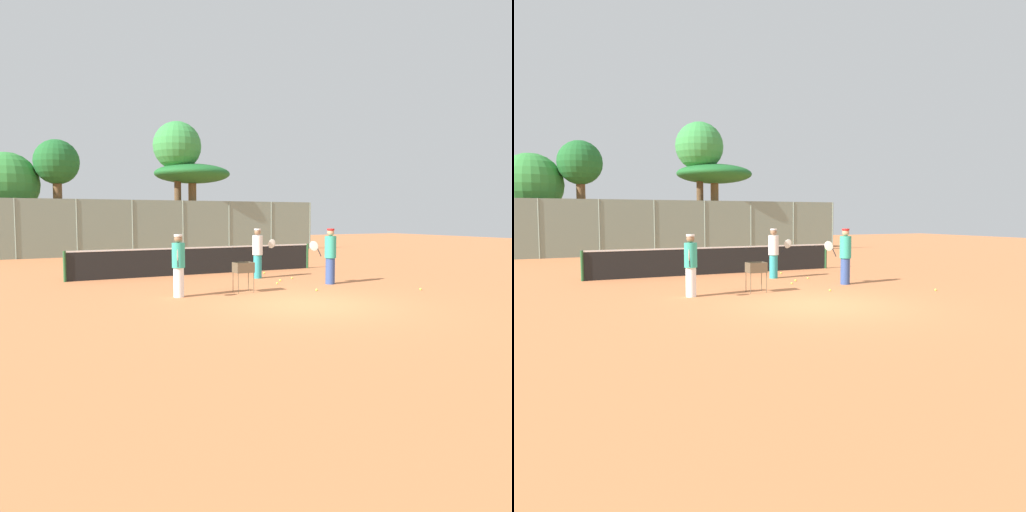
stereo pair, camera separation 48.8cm
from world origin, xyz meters
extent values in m
plane|color=#C67242|center=(0.00, 0.00, 0.00)|extent=(80.00, 80.00, 0.00)
cylinder|color=#26592D|center=(-4.97, 7.56, 0.54)|extent=(0.10, 0.10, 1.07)
cylinder|color=#26592D|center=(4.97, 7.56, 0.54)|extent=(0.10, 0.10, 1.07)
cube|color=black|center=(0.00, 7.56, 0.51)|extent=(9.95, 0.01, 1.01)
cube|color=white|center=(0.00, 7.56, 1.04)|extent=(9.95, 0.02, 0.06)
cylinder|color=gray|center=(-6.14, 18.37, 1.61)|extent=(0.08, 0.08, 3.21)
cylinder|color=gray|center=(-3.07, 18.37, 1.61)|extent=(0.08, 0.08, 3.21)
cylinder|color=gray|center=(0.00, 18.37, 1.61)|extent=(0.08, 0.08, 3.21)
cylinder|color=gray|center=(3.07, 18.37, 1.61)|extent=(0.08, 0.08, 3.21)
cylinder|color=gray|center=(6.14, 18.37, 1.61)|extent=(0.08, 0.08, 3.21)
cylinder|color=gray|center=(9.22, 18.37, 1.61)|extent=(0.08, 0.08, 3.21)
cylinder|color=gray|center=(12.29, 18.37, 1.61)|extent=(0.08, 0.08, 3.21)
cube|color=gray|center=(0.00, 18.37, 1.61)|extent=(24.58, 0.01, 3.21)
cylinder|color=brown|center=(-3.86, 20.02, 2.29)|extent=(0.50, 0.50, 4.58)
sphere|color=#1E6028|center=(-3.86, 20.02, 5.34)|extent=(2.53, 2.53, 2.53)
cylinder|color=brown|center=(-6.43, 20.97, 1.51)|extent=(0.32, 0.32, 3.01)
sphere|color=#338438|center=(-6.43, 20.97, 4.08)|extent=(3.56, 3.56, 3.56)
cylinder|color=brown|center=(4.37, 20.24, 2.20)|extent=(0.52, 0.52, 4.39)
ellipsoid|color=#1E6028|center=(4.37, 20.24, 5.00)|extent=(4.89, 4.89, 1.22)
cylinder|color=brown|center=(3.31, 20.05, 2.89)|extent=(0.43, 0.43, 5.78)
sphere|color=#388E42|center=(3.31, 20.05, 6.70)|extent=(3.05, 3.05, 3.05)
cylinder|color=#334C8C|center=(2.84, 2.93, 0.44)|extent=(0.31, 0.31, 0.87)
cylinder|color=teal|center=(2.84, 2.93, 1.24)|extent=(0.38, 0.38, 0.73)
sphere|color=tan|center=(2.84, 2.93, 1.72)|extent=(0.24, 0.24, 0.24)
cylinder|color=red|center=(2.84, 2.93, 1.82)|extent=(0.25, 0.25, 0.06)
cylinder|color=black|center=(2.50, 3.08, 1.06)|extent=(0.15, 0.09, 0.27)
ellipsoid|color=silver|center=(2.33, 3.15, 1.28)|extent=(0.38, 0.19, 0.43)
cylinder|color=teal|center=(1.41, 5.43, 0.43)|extent=(0.30, 0.30, 0.86)
cylinder|color=white|center=(1.41, 5.43, 1.21)|extent=(0.37, 0.37, 0.71)
sphere|color=#8C6647|center=(1.41, 5.43, 1.68)|extent=(0.23, 0.23, 0.23)
cylinder|color=white|center=(1.41, 5.43, 1.78)|extent=(0.24, 0.24, 0.06)
cylinder|color=black|center=(1.77, 5.37, 1.03)|extent=(0.15, 0.05, 0.27)
ellipsoid|color=silver|center=(1.95, 5.35, 1.25)|extent=(0.40, 0.09, 0.43)
cylinder|color=white|center=(-2.53, 2.65, 0.42)|extent=(0.29, 0.29, 0.83)
cylinder|color=teal|center=(-2.53, 2.65, 1.18)|extent=(0.36, 0.36, 0.69)
sphere|color=#8C6647|center=(-2.53, 2.65, 1.63)|extent=(0.22, 0.22, 0.22)
cylinder|color=white|center=(-2.53, 2.65, 1.73)|extent=(0.24, 0.24, 0.06)
cylinder|color=black|center=(-2.66, 2.31, 1.00)|extent=(0.08, 0.15, 0.27)
ellipsoid|color=silver|center=(-2.73, 2.14, 1.22)|extent=(0.17, 0.38, 0.43)
cylinder|color=brown|center=(-0.82, 2.38, 0.30)|extent=(0.02, 0.02, 0.60)
cylinder|color=brown|center=(-0.31, 2.38, 0.30)|extent=(0.02, 0.02, 0.60)
cylinder|color=brown|center=(-0.82, 2.74, 0.30)|extent=(0.02, 0.02, 0.60)
cylinder|color=brown|center=(-0.31, 2.74, 0.30)|extent=(0.02, 0.02, 0.60)
cube|color=brown|center=(-0.56, 2.56, 0.61)|extent=(0.55, 0.40, 0.01)
cube|color=brown|center=(-0.56, 2.36, 0.75)|extent=(0.55, 0.01, 0.30)
cube|color=brown|center=(-0.56, 2.76, 0.75)|extent=(0.55, 0.01, 0.30)
cube|color=brown|center=(-0.84, 2.56, 0.75)|extent=(0.01, 0.40, 0.30)
cube|color=brown|center=(-0.29, 2.56, 0.75)|extent=(0.01, 0.40, 0.30)
sphere|color=#D1E54C|center=(-0.67, 2.54, 0.65)|extent=(0.07, 0.07, 0.07)
sphere|color=#D1E54C|center=(-0.46, 2.52, 0.70)|extent=(0.07, 0.07, 0.07)
sphere|color=#D1E54C|center=(-0.43, 2.64, 0.65)|extent=(0.07, 0.07, 0.07)
sphere|color=#D1E54C|center=(-0.68, 2.46, 0.70)|extent=(0.07, 0.07, 0.07)
sphere|color=#D1E54C|center=(-0.77, 2.67, 0.65)|extent=(0.07, 0.07, 0.07)
sphere|color=#D1E54C|center=(-0.66, 2.70, 0.65)|extent=(0.07, 0.07, 0.07)
sphere|color=#D1E54C|center=(-0.75, 2.58, 0.70)|extent=(0.07, 0.07, 0.07)
sphere|color=#D1E54C|center=(-0.73, 2.59, 0.70)|extent=(0.07, 0.07, 0.07)
sphere|color=#D1E54C|center=(-0.64, 2.59, 0.65)|extent=(0.07, 0.07, 0.07)
sphere|color=#D1E54C|center=(-0.66, 2.65, 0.65)|extent=(0.07, 0.07, 0.07)
sphere|color=#D1E54C|center=(2.29, 6.56, 0.03)|extent=(0.07, 0.07, 0.07)
sphere|color=#D1E54C|center=(1.55, 1.83, 0.03)|extent=(0.07, 0.07, 0.07)
sphere|color=#D1E54C|center=(4.48, 0.50, 0.03)|extent=(0.07, 0.07, 0.07)
sphere|color=#D1E54C|center=(1.72, 4.32, 0.03)|extent=(0.07, 0.07, 0.07)
sphere|color=#D1E54C|center=(1.24, 3.70, 0.03)|extent=(0.07, 0.07, 0.07)
sphere|color=#D1E54C|center=(2.43, 4.69, 0.03)|extent=(0.07, 0.07, 0.07)
camera|label=1|loc=(-6.98, -10.62, 2.26)|focal=35.00mm
camera|label=2|loc=(-6.55, -10.84, 2.26)|focal=35.00mm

